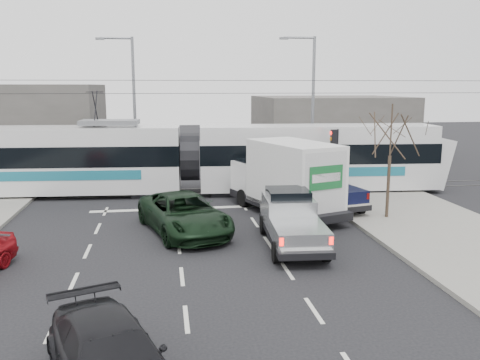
{
  "coord_description": "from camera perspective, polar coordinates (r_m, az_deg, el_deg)",
  "views": [
    {
      "loc": [
        -2.14,
        -18.25,
        5.91
      ],
      "look_at": [
        1.14,
        3.6,
        1.8
      ],
      "focal_mm": 38.0,
      "sensor_mm": 36.0,
      "label": 1
    }
  ],
  "objects": [
    {
      "name": "sidewalk_right",
      "position": [
        22.17,
        22.11,
        -5.52
      ],
      "size": [
        6.0,
        60.0,
        0.15
      ],
      "primitive_type": "cube",
      "color": "gray",
      "rests_on": "ground"
    },
    {
      "name": "building_left",
      "position": [
        42.07,
        -25.02,
        5.59
      ],
      "size": [
        14.0,
        10.0,
        6.0
      ],
      "primitive_type": "cube",
      "color": "#615C58",
      "rests_on": "ground"
    },
    {
      "name": "street_lamp_far",
      "position": [
        34.32,
        -12.11,
        8.98
      ],
      "size": [
        2.38,
        0.25,
        9.0
      ],
      "color": "slate",
      "rests_on": "ground"
    },
    {
      "name": "silver_pickup",
      "position": [
        19.29,
        5.73,
        -4.33
      ],
      "size": [
        2.25,
        5.53,
        1.97
      ],
      "rotation": [
        0.0,
        0.0,
        -0.07
      ],
      "color": "black",
      "rests_on": "ground"
    },
    {
      "name": "catenary",
      "position": [
        28.41,
        -4.23,
        6.41
      ],
      "size": [
        60.0,
        0.2,
        7.0
      ],
      "color": "black",
      "rests_on": "ground"
    },
    {
      "name": "building_right",
      "position": [
        44.69,
        9.99,
        6.0
      ],
      "size": [
        12.0,
        10.0,
        5.0
      ],
      "primitive_type": "cube",
      "color": "#615C58",
      "rests_on": "ground"
    },
    {
      "name": "street_lamp_near",
      "position": [
        33.62,
        7.89,
        9.08
      ],
      "size": [
        2.38,
        0.25,
        9.0
      ],
      "color": "slate",
      "rests_on": "ground"
    },
    {
      "name": "green_car",
      "position": [
        20.76,
        -6.3,
        -3.8
      ],
      "size": [
        4.13,
        6.22,
        1.59
      ],
      "primitive_type": "imported",
      "rotation": [
        0.0,
        0.0,
        0.29
      ],
      "color": "black",
      "rests_on": "ground"
    },
    {
      "name": "tram",
      "position": [
        28.09,
        -5.74,
        2.45
      ],
      "size": [
        27.48,
        4.63,
        5.58
      ],
      "rotation": [
        0.0,
        0.0,
        -0.07
      ],
      "color": "silver",
      "rests_on": "ground"
    },
    {
      "name": "navy_pickup",
      "position": [
        25.13,
        9.16,
        -0.73
      ],
      "size": [
        2.91,
        5.37,
        2.14
      ],
      "rotation": [
        0.0,
        0.0,
        0.22
      ],
      "color": "black",
      "rests_on": "ground"
    },
    {
      "name": "bare_tree",
      "position": [
        23.02,
        16.59,
        4.82
      ],
      "size": [
        2.4,
        2.4,
        5.0
      ],
      "color": "#47382B",
      "rests_on": "ground"
    },
    {
      "name": "traffic_signal",
      "position": [
        26.4,
        10.58,
        3.46
      ],
      "size": [
        0.44,
        0.44,
        3.6
      ],
      "color": "black",
      "rests_on": "ground"
    },
    {
      "name": "box_truck",
      "position": [
        23.45,
        5.27,
        0.15
      ],
      "size": [
        4.47,
        7.27,
        3.44
      ],
      "rotation": [
        0.0,
        0.0,
        0.33
      ],
      "color": "black",
      "rests_on": "ground"
    },
    {
      "name": "ground",
      "position": [
        19.31,
        -1.78,
        -7.3
      ],
      "size": [
        120.0,
        120.0,
        0.0
      ],
      "primitive_type": "plane",
      "color": "black",
      "rests_on": "ground"
    },
    {
      "name": "rails",
      "position": [
        28.94,
        -4.12,
        -1.25
      ],
      "size": [
        60.0,
        1.6,
        0.03
      ],
      "primitive_type": "cube",
      "color": "#33302D",
      "rests_on": "ground"
    },
    {
      "name": "dark_car",
      "position": [
        10.7,
        -14.27,
        -19.01
      ],
      "size": [
        3.48,
        5.14,
        1.38
      ],
      "primitive_type": "imported",
      "rotation": [
        0.0,
        0.0,
        0.36
      ],
      "color": "black",
      "rests_on": "ground"
    }
  ]
}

